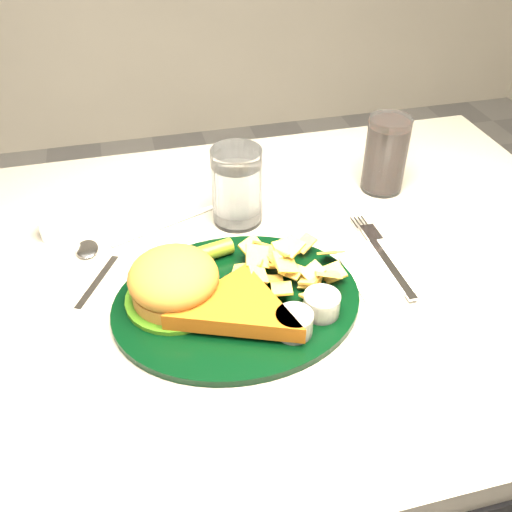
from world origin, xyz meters
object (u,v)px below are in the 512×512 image
(cola_glass, at_px, (386,155))
(water_glass, at_px, (237,186))
(fork_napkin, at_px, (389,264))
(table, at_px, (242,422))
(dinner_plate, at_px, (237,283))

(cola_glass, bearing_deg, water_glass, -172.77)
(fork_napkin, bearing_deg, table, 165.80)
(cola_glass, bearing_deg, dinner_plate, -143.52)
(water_glass, xyz_separation_m, fork_napkin, (0.19, -0.18, -0.06))
(table, bearing_deg, dinner_plate, -103.33)
(table, distance_m, dinner_plate, 0.42)
(water_glass, height_order, fork_napkin, water_glass)
(dinner_plate, xyz_separation_m, water_glass, (0.05, 0.20, 0.03))
(dinner_plate, distance_m, water_glass, 0.21)
(water_glass, xyz_separation_m, cola_glass, (0.27, 0.03, 0.00))
(dinner_plate, bearing_deg, table, 73.69)
(table, bearing_deg, water_glass, 77.26)
(cola_glass, distance_m, fork_napkin, 0.23)
(cola_glass, xyz_separation_m, fork_napkin, (-0.08, -0.21, -0.06))
(table, height_order, dinner_plate, dinner_plate)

